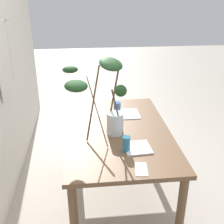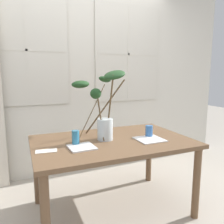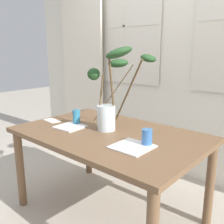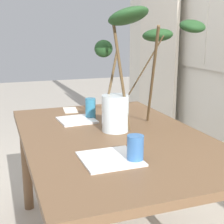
# 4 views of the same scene
# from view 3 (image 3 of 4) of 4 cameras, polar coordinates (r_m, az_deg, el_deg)

# --- Properties ---
(ground) EXTENTS (14.00, 14.00, 0.00)m
(ground) POSITION_cam_3_polar(r_m,az_deg,el_deg) (2.34, -0.63, -21.70)
(ground) COLOR #B7AD9E
(back_wall_with_windows) EXTENTS (4.53, 0.14, 3.08)m
(back_wall_with_windows) POSITION_cam_3_polar(r_m,az_deg,el_deg) (2.83, 15.04, 17.00)
(back_wall_with_windows) COLOR silver
(back_wall_with_windows) RESTS_ON ground
(curtain_sheer_side) EXTENTS (0.74, 0.03, 2.24)m
(curtain_sheer_side) POSITION_cam_3_polar(r_m,az_deg,el_deg) (3.54, -6.70, 9.77)
(curtain_sheer_side) COLOR silver
(curtain_sheer_side) RESTS_ON ground
(dining_table) EXTENTS (1.47, 0.94, 0.73)m
(dining_table) POSITION_cam_3_polar(r_m,az_deg,el_deg) (2.04, -0.68, -6.98)
(dining_table) COLOR brown
(dining_table) RESTS_ON ground
(vase_with_branches) EXTENTS (0.53, 0.56, 0.68)m
(vase_with_branches) POSITION_cam_3_polar(r_m,az_deg,el_deg) (2.06, 0.47, 5.84)
(vase_with_branches) COLOR silver
(vase_with_branches) RESTS_ON dining_table
(drinking_glass_blue_left) EXTENTS (0.07, 0.07, 0.13)m
(drinking_glass_blue_left) POSITION_cam_3_polar(r_m,az_deg,el_deg) (2.22, -7.97, -1.15)
(drinking_glass_blue_left) COLOR teal
(drinking_glass_blue_left) RESTS_ON dining_table
(drinking_glass_blue_right) EXTENTS (0.07, 0.07, 0.11)m
(drinking_glass_blue_right) POSITION_cam_3_polar(r_m,az_deg,el_deg) (1.74, 7.83, -5.62)
(drinking_glass_blue_right) COLOR #386BAD
(drinking_glass_blue_right) RESTS_ON dining_table
(plate_square_left) EXTENTS (0.23, 0.23, 0.01)m
(plate_square_left) POSITION_cam_3_polar(r_m,az_deg,el_deg) (2.16, -9.40, -3.29)
(plate_square_left) COLOR white
(plate_square_left) RESTS_ON dining_table
(plate_square_right) EXTENTS (0.25, 0.25, 0.01)m
(plate_square_right) POSITION_cam_3_polar(r_m,az_deg,el_deg) (1.71, 4.53, -7.74)
(plate_square_right) COLOR white
(plate_square_right) RESTS_ON dining_table
(napkin_folded) EXTENTS (0.18, 0.11, 0.00)m
(napkin_folded) POSITION_cam_3_polar(r_m,az_deg,el_deg) (2.40, -13.30, -1.88)
(napkin_folded) COLOR silver
(napkin_folded) RESTS_ON dining_table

